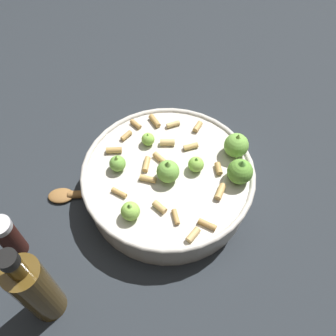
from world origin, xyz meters
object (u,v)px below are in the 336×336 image
at_px(olive_oil_bottle, 36,289).
at_px(wooden_spoon, 97,194).
at_px(cooking_pan, 169,179).
at_px(pepper_shaker, 9,237).

xyz_separation_m(olive_oil_bottle, wooden_spoon, (-0.16, 0.16, -0.08)).
xyz_separation_m(cooking_pan, wooden_spoon, (-0.06, -0.13, -0.04)).
height_order(cooking_pan, pepper_shaker, cooking_pan).
xyz_separation_m(cooking_pan, olive_oil_bottle, (0.10, -0.29, 0.04)).
distance_m(cooking_pan, wooden_spoon, 0.15).
bearing_deg(olive_oil_bottle, pepper_shaker, -172.13).
height_order(pepper_shaker, wooden_spoon, pepper_shaker).
relative_size(pepper_shaker, olive_oil_bottle, 0.48).
xyz_separation_m(pepper_shaker, olive_oil_bottle, (0.13, 0.02, 0.04)).
bearing_deg(wooden_spoon, olive_oil_bottle, -44.31).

